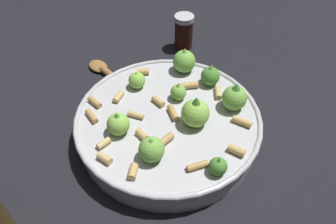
% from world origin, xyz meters
% --- Properties ---
extents(ground_plane, '(2.40, 2.40, 0.00)m').
position_xyz_m(ground_plane, '(0.00, 0.00, 0.00)').
color(ground_plane, black).
extents(cooking_pan, '(0.33, 0.33, 0.11)m').
position_xyz_m(cooking_pan, '(-0.00, -0.00, 0.03)').
color(cooking_pan, '#B7B7BC').
rests_on(cooking_pan, ground).
extents(pepper_shaker, '(0.05, 0.05, 0.08)m').
position_xyz_m(pepper_shaker, '(-0.11, -0.26, 0.04)').
color(pepper_shaker, '#33140F').
rests_on(pepper_shaker, ground).
extents(wooden_spoon, '(0.12, 0.20, 0.02)m').
position_xyz_m(wooden_spoon, '(0.07, -0.17, 0.01)').
color(wooden_spoon, olive).
rests_on(wooden_spoon, ground).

